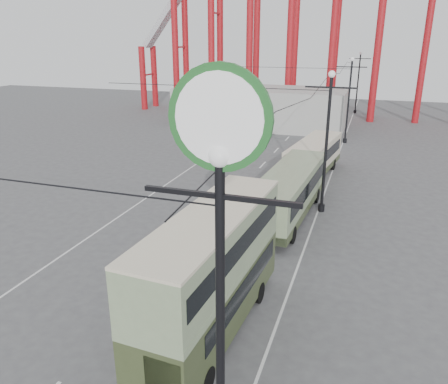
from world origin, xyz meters
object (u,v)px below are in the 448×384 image
(single_decker_cream, at_px, (314,157))
(double_decker_bus, at_px, (212,268))
(lamp_post_near, at_px, (220,217))
(single_decker_green, at_px, (290,191))
(pedestrian, at_px, (241,257))

(single_decker_cream, bearing_deg, double_decker_bus, -85.14)
(lamp_post_near, relative_size, single_decker_cream, 1.07)
(single_decker_green, bearing_deg, pedestrian, -93.27)
(single_decker_green, distance_m, single_decker_cream, 9.60)
(lamp_post_near, relative_size, double_decker_bus, 1.12)
(pedestrian, bearing_deg, single_decker_green, -132.36)
(lamp_post_near, bearing_deg, pedestrian, 104.22)
(single_decker_green, bearing_deg, lamp_post_near, -80.79)
(double_decker_bus, xyz_separation_m, single_decker_green, (0.62, 12.90, -1.06))
(lamp_post_near, relative_size, single_decker_green, 0.94)
(single_decker_green, relative_size, single_decker_cream, 1.14)
(single_decker_green, bearing_deg, double_decker_bus, -89.29)
(lamp_post_near, xyz_separation_m, single_decker_cream, (-1.68, 28.91, -6.14))
(double_decker_bus, relative_size, single_decker_green, 0.84)
(double_decker_bus, bearing_deg, lamp_post_near, -64.82)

